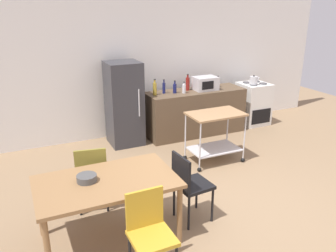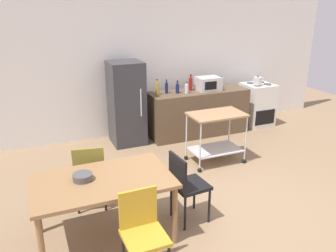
# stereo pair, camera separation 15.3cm
# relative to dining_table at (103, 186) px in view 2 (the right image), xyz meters

# --- Properties ---
(ground_plane) EXTENTS (12.00, 12.00, 0.00)m
(ground_plane) POSITION_rel_dining_table_xyz_m (1.60, -0.04, -0.67)
(ground_plane) COLOR #8C7051
(back_wall) EXTENTS (8.40, 0.12, 2.90)m
(back_wall) POSITION_rel_dining_table_xyz_m (1.60, 3.16, 0.78)
(back_wall) COLOR white
(back_wall) RESTS_ON ground_plane
(kitchen_counter) EXTENTS (2.00, 0.64, 0.90)m
(kitchen_counter) POSITION_rel_dining_table_xyz_m (2.50, 2.56, -0.22)
(kitchen_counter) COLOR brown
(kitchen_counter) RESTS_ON ground_plane
(dining_table) EXTENTS (1.50, 0.90, 0.75)m
(dining_table) POSITION_rel_dining_table_xyz_m (0.00, 0.00, 0.00)
(dining_table) COLOR olive
(dining_table) RESTS_ON ground_plane
(chair_black) EXTENTS (0.43, 0.43, 0.89)m
(chair_black) POSITION_rel_dining_table_xyz_m (0.98, -0.05, -0.15)
(chair_black) COLOR black
(chair_black) RESTS_ON ground_plane
(chair_olive) EXTENTS (0.46, 0.46, 0.89)m
(chair_olive) POSITION_rel_dining_table_xyz_m (-0.02, 0.68, -0.15)
(chair_olive) COLOR olive
(chair_olive) RESTS_ON ground_plane
(chair_mustard) EXTENTS (0.41, 0.41, 0.89)m
(chair_mustard) POSITION_rel_dining_table_xyz_m (0.22, -0.70, -0.15)
(chair_mustard) COLOR gold
(chair_mustard) RESTS_ON ground_plane
(stove_oven) EXTENTS (0.60, 0.61, 0.92)m
(stove_oven) POSITION_rel_dining_table_xyz_m (3.95, 2.58, -0.22)
(stove_oven) COLOR white
(stove_oven) RESTS_ON ground_plane
(refrigerator) EXTENTS (0.60, 0.63, 1.55)m
(refrigerator) POSITION_rel_dining_table_xyz_m (1.05, 2.66, 0.10)
(refrigerator) COLOR #333338
(refrigerator) RESTS_ON ground_plane
(kitchen_cart) EXTENTS (0.91, 0.57, 0.85)m
(kitchen_cart) POSITION_rel_dining_table_xyz_m (2.17, 1.27, -0.10)
(kitchen_cart) COLOR #A37A51
(kitchen_cart) RESTS_ON ground_plane
(bottle_soy_sauce) EXTENTS (0.07, 0.07, 0.30)m
(bottle_soy_sauce) POSITION_rel_dining_table_xyz_m (1.63, 2.58, 0.35)
(bottle_soy_sauce) COLOR gold
(bottle_soy_sauce) RESTS_ON kitchen_counter
(bottle_hot_sauce) EXTENTS (0.06, 0.06, 0.27)m
(bottle_hot_sauce) POSITION_rel_dining_table_xyz_m (1.84, 2.62, 0.34)
(bottle_hot_sauce) COLOR navy
(bottle_hot_sauce) RESTS_ON kitchen_counter
(bottle_soda) EXTENTS (0.07, 0.07, 0.24)m
(bottle_soda) POSITION_rel_dining_table_xyz_m (2.04, 2.55, 0.33)
(bottle_soda) COLOR navy
(bottle_soda) RESTS_ON kitchen_counter
(bottle_olive_oil) EXTENTS (0.07, 0.07, 0.22)m
(bottle_olive_oil) POSITION_rel_dining_table_xyz_m (2.20, 2.48, 0.32)
(bottle_olive_oil) COLOR silver
(bottle_olive_oil) RESTS_ON kitchen_counter
(bottle_vinegar) EXTENTS (0.08, 0.08, 0.32)m
(bottle_vinegar) POSITION_rel_dining_table_xyz_m (2.36, 2.65, 0.36)
(bottle_vinegar) COLOR maroon
(bottle_vinegar) RESTS_ON kitchen_counter
(microwave) EXTENTS (0.46, 0.35, 0.26)m
(microwave) POSITION_rel_dining_table_xyz_m (2.70, 2.54, 0.36)
(microwave) COLOR silver
(microwave) RESTS_ON kitchen_counter
(bottle_sparkling_water) EXTENTS (0.07, 0.07, 0.23)m
(bottle_sparkling_water) POSITION_rel_dining_table_xyz_m (3.04, 2.62, 0.33)
(bottle_sparkling_water) COLOR silver
(bottle_sparkling_water) RESTS_ON kitchen_counter
(fruit_bowl) EXTENTS (0.21, 0.21, 0.07)m
(fruit_bowl) POSITION_rel_dining_table_xyz_m (-0.19, 0.06, 0.12)
(fruit_bowl) COLOR #4C4C4C
(fruit_bowl) RESTS_ON dining_table
(kettle) EXTENTS (0.24, 0.17, 0.19)m
(kettle) POSITION_rel_dining_table_xyz_m (3.84, 2.48, 0.33)
(kettle) COLOR silver
(kettle) RESTS_ON stove_oven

